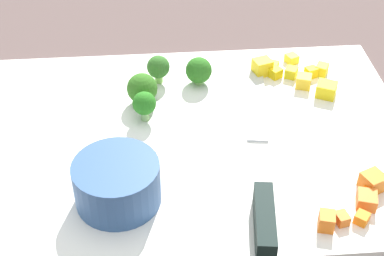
{
  "coord_description": "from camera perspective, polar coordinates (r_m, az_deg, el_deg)",
  "views": [
    {
      "loc": [
        -0.04,
        -0.47,
        0.4
      ],
      "look_at": [
        0.0,
        0.0,
        0.02
      ],
      "focal_mm": 53.23,
      "sensor_mm": 36.0,
      "label": 1
    }
  ],
  "objects": [
    {
      "name": "pepper_dice_1",
      "position": [
        0.72,
        12.87,
        5.73
      ],
      "size": [
        0.02,
        0.02,
        0.01
      ],
      "primitive_type": "cube",
      "rotation": [
        0.0,
        0.0,
        2.62
      ],
      "color": "yellow",
      "rests_on": "cutting_board"
    },
    {
      "name": "pepper_dice_7",
      "position": [
        0.68,
        13.32,
        3.76
      ],
      "size": [
        0.03,
        0.03,
        0.02
      ],
      "primitive_type": "cube",
      "rotation": [
        0.0,
        0.0,
        1.12
      ],
      "color": "yellow",
      "rests_on": "cutting_board"
    },
    {
      "name": "pepper_dice_6",
      "position": [
        0.71,
        8.34,
        5.5
      ],
      "size": [
        0.02,
        0.02,
        0.01
      ],
      "primitive_type": "cube",
      "rotation": [
        0.0,
        0.0,
        2.16
      ],
      "color": "yellow",
      "rests_on": "cutting_board"
    },
    {
      "name": "pepper_dice_2",
      "position": [
        0.72,
        8.0,
        6.14
      ],
      "size": [
        0.02,
        0.02,
        0.01
      ],
      "primitive_type": "cube",
      "rotation": [
        0.0,
        0.0,
        1.1
      ],
      "color": "yellow",
      "rests_on": "cutting_board"
    },
    {
      "name": "ground_plane",
      "position": [
        0.62,
        -0.0,
        -1.58
      ],
      "size": [
        4.0,
        4.0,
        0.0
      ],
      "primitive_type": "plane",
      "color": "brown"
    },
    {
      "name": "carrot_dice_5",
      "position": [
        0.57,
        17.65,
        -5.15
      ],
      "size": [
        0.03,
        0.03,
        0.02
      ],
      "primitive_type": "cube",
      "rotation": [
        0.0,
        0.0,
        0.41
      ],
      "color": "orange",
      "rests_on": "cutting_board"
    },
    {
      "name": "carrot_dice_1",
      "position": [
        0.54,
        14.79,
        -8.76
      ],
      "size": [
        0.01,
        0.02,
        0.01
      ],
      "primitive_type": "cube",
      "rotation": [
        0.0,
        0.0,
        0.22
      ],
      "color": "orange",
      "rests_on": "cutting_board"
    },
    {
      "name": "carrot_dice_3",
      "position": [
        0.56,
        17.1,
        -6.9
      ],
      "size": [
        0.02,
        0.02,
        0.01
      ],
      "primitive_type": "cube",
      "rotation": [
        0.0,
        0.0,
        2.85
      ],
      "color": "orange",
      "rests_on": "cutting_board"
    },
    {
      "name": "prep_bowl",
      "position": [
        0.53,
        -7.52,
        -5.5
      ],
      "size": [
        0.08,
        0.08,
        0.04
      ],
      "primitive_type": "cylinder",
      "color": "#33568A",
      "rests_on": "cutting_board"
    },
    {
      "name": "pepper_dice_5",
      "position": [
        0.71,
        9.92,
        5.5
      ],
      "size": [
        0.02,
        0.02,
        0.01
      ],
      "primitive_type": "cube",
      "rotation": [
        0.0,
        0.0,
        2.63
      ],
      "color": "yellow",
      "rests_on": "cutting_board"
    },
    {
      "name": "carrot_dice_0",
      "position": [
        0.57,
        17.27,
        -6.16
      ],
      "size": [
        0.01,
        0.01,
        0.01
      ],
      "primitive_type": "cube",
      "rotation": [
        0.0,
        0.0,
        2.62
      ],
      "color": "orange",
      "rests_on": "cutting_board"
    },
    {
      "name": "pepper_dice_0",
      "position": [
        0.71,
        7.05,
        6.1
      ],
      "size": [
        0.03,
        0.02,
        0.02
      ],
      "primitive_type": "cube",
      "rotation": [
        0.0,
        0.0,
        0.32
      ],
      "color": "yellow",
      "rests_on": "cutting_board"
    },
    {
      "name": "pepper_dice_4",
      "position": [
        0.74,
        9.95,
        6.85
      ],
      "size": [
        0.02,
        0.02,
        0.01
      ],
      "primitive_type": "cube",
      "rotation": [
        0.0,
        0.0,
        1.98
      ],
      "color": "yellow",
      "rests_on": "cutting_board"
    },
    {
      "name": "chef_knife",
      "position": [
        0.55,
        6.96,
        -5.11
      ],
      "size": [
        0.06,
        0.33,
        0.02
      ],
      "rotation": [
        0.0,
        0.0,
        1.44
      ],
      "color": "silver",
      "rests_on": "cutting_board"
    },
    {
      "name": "carrot_dice_2",
      "position": [
        0.53,
        13.33,
        -9.06
      ],
      "size": [
        0.02,
        0.02,
        0.02
      ],
      "primitive_type": "cube",
      "rotation": [
        0.0,
        0.0,
        1.31
      ],
      "color": "orange",
      "rests_on": "cutting_board"
    },
    {
      "name": "cutting_board",
      "position": [
        0.62,
        -0.0,
        -1.16
      ],
      "size": [
        0.48,
        0.34,
        0.01
      ],
      "primitive_type": "cube",
      "color": "white",
      "rests_on": "ground_plane"
    },
    {
      "name": "pepper_dice_8",
      "position": [
        0.69,
        11.12,
        4.63
      ],
      "size": [
        0.02,
        0.02,
        0.02
      ],
      "primitive_type": "cube",
      "rotation": [
        0.0,
        0.0,
        1.24
      ],
      "color": "yellow",
      "rests_on": "cutting_board"
    },
    {
      "name": "carrot_dice_4",
      "position": [
        0.54,
        16.65,
        -8.65
      ],
      "size": [
        0.02,
        0.02,
        0.01
      ],
      "primitive_type": "cube",
      "rotation": [
        0.0,
        0.0,
        2.44
      ],
      "color": "orange",
      "rests_on": "cutting_board"
    },
    {
      "name": "broccoli_floret_2",
      "position": [
        0.68,
        -3.4,
        6.08
      ],
      "size": [
        0.03,
        0.03,
        0.04
      ],
      "color": "#86C459",
      "rests_on": "cutting_board"
    },
    {
      "name": "broccoli_floret_0",
      "position": [
        0.65,
        -5.01,
        3.94
      ],
      "size": [
        0.04,
        0.04,
        0.04
      ],
      "color": "#8EC163",
      "rests_on": "cutting_board"
    },
    {
      "name": "pepper_dice_3",
      "position": [
        0.71,
        11.84,
        5.5
      ],
      "size": [
        0.02,
        0.02,
        0.01
      ],
      "primitive_type": "cube",
      "rotation": [
        0.0,
        0.0,
        1.9
      ],
      "color": "yellow",
      "rests_on": "cutting_board"
    },
    {
      "name": "broccoli_floret_1",
      "position": [
        0.68,
        0.68,
        5.78
      ],
      "size": [
        0.03,
        0.03,
        0.03
      ],
      "color": "#91C26C",
      "rests_on": "cutting_board"
    },
    {
      "name": "broccoli_floret_3",
      "position": [
        0.62,
        -4.8,
        2.41
      ],
      "size": [
        0.03,
        0.03,
        0.04
      ],
      "color": "#81AD66",
      "rests_on": "cutting_board"
    }
  ]
}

